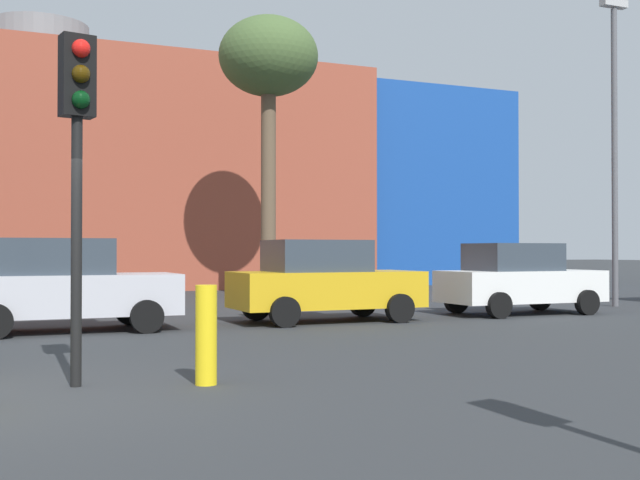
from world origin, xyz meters
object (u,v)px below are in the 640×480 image
parked_car_4 (519,279)px  bare_tree_1 (268,64)px  parked_car_2 (65,285)px  traffic_light_island (78,128)px  street_lamp (614,133)px  bollard_yellow_0 (206,335)px  parked_car_3 (324,281)px

parked_car_4 → bare_tree_1: bearing=111.6°
parked_car_2 → parked_car_4: size_ratio=1.03×
traffic_light_island → street_lamp: bearing=106.0°
bare_tree_1 → street_lamp: bare_tree_1 is taller
bare_tree_1 → bollard_yellow_0: (-6.04, -14.98, -6.88)m
parked_car_4 → bare_tree_1: bare_tree_1 is taller
street_lamp → bare_tree_1: bearing=135.4°
parked_car_4 → street_lamp: size_ratio=0.46×
parked_car_3 → parked_car_4: size_ratio=1.03×
parked_car_3 → parked_car_4: (5.01, -0.00, -0.02)m
parked_car_4 → traffic_light_island: traffic_light_island is taller
parked_car_3 → parked_car_4: parked_car_3 is taller
bare_tree_1 → street_lamp: 10.65m
parked_car_3 → street_lamp: 9.87m
parked_car_2 → parked_car_4: (10.23, -0.00, -0.02)m
parked_car_4 → bollard_yellow_0: parked_car_4 is taller
parked_car_2 → parked_car_4: bearing=-0.0°
traffic_light_island → parked_car_3: bearing=127.2°
parked_car_3 → bollard_yellow_0: bearing=-123.1°
parked_car_3 → traffic_light_island: 8.65m
parked_car_2 → parked_car_3: (5.22, 0.00, -0.00)m
parked_car_2 → bare_tree_1: size_ratio=0.44×
parked_car_4 → traffic_light_island: (-10.68, -6.22, 2.01)m
bollard_yellow_0 → street_lamp: 15.99m
parked_car_3 → street_lamp: size_ratio=0.48×
traffic_light_island → bare_tree_1: size_ratio=0.43×
parked_car_2 → parked_car_3: size_ratio=1.00×
parked_car_3 → bollard_yellow_0: size_ratio=3.58×
parked_car_3 → parked_car_4: 5.01m
traffic_light_island → bollard_yellow_0: (1.34, -0.43, -2.29)m
parked_car_4 → bare_tree_1: 11.13m
traffic_light_island → bollard_yellow_0: size_ratio=3.49×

